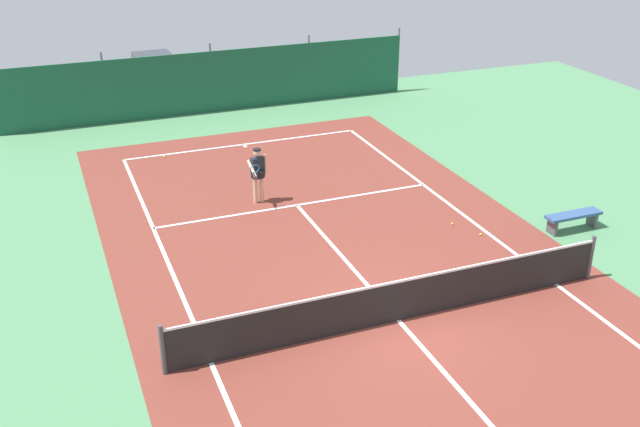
{
  "coord_description": "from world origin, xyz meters",
  "views": [
    {
      "loc": [
        -6.49,
        -11.89,
        8.85
      ],
      "look_at": [
        -0.28,
        3.87,
        0.9
      ],
      "focal_mm": 41.69,
      "sensor_mm": 36.0,
      "label": 1
    }
  ],
  "objects_px": {
    "tennis_player": "(258,171)",
    "tennis_ball_by_sideline": "(481,234)",
    "tennis_ball_near_player": "(452,224)",
    "parked_car": "(155,74)",
    "tennis_ball_midcourt": "(165,157)",
    "courtside_bench": "(573,217)",
    "tennis_net": "(399,300)"
  },
  "relations": [
    {
      "from": "tennis_ball_near_player",
      "to": "tennis_ball_by_sideline",
      "type": "xyz_separation_m",
      "value": [
        0.37,
        -0.83,
        0.0
      ]
    },
    {
      "from": "courtside_bench",
      "to": "tennis_ball_by_sideline",
      "type": "bearing_deg",
      "value": 166.01
    },
    {
      "from": "tennis_ball_by_sideline",
      "to": "parked_car",
      "type": "height_order",
      "value": "parked_car"
    },
    {
      "from": "tennis_net",
      "to": "tennis_player",
      "type": "height_order",
      "value": "tennis_player"
    },
    {
      "from": "tennis_ball_near_player",
      "to": "courtside_bench",
      "type": "distance_m",
      "value": 3.19
    },
    {
      "from": "parked_car",
      "to": "courtside_bench",
      "type": "relative_size",
      "value": 2.67
    },
    {
      "from": "tennis_net",
      "to": "tennis_ball_by_sideline",
      "type": "bearing_deg",
      "value": 36.14
    },
    {
      "from": "tennis_ball_midcourt",
      "to": "parked_car",
      "type": "distance_m",
      "value": 7.9
    },
    {
      "from": "tennis_player",
      "to": "parked_car",
      "type": "height_order",
      "value": "parked_car"
    },
    {
      "from": "tennis_net",
      "to": "tennis_ball_midcourt",
      "type": "relative_size",
      "value": 153.33
    },
    {
      "from": "tennis_player",
      "to": "parked_car",
      "type": "relative_size",
      "value": 0.38
    },
    {
      "from": "tennis_ball_near_player",
      "to": "tennis_net",
      "type": "bearing_deg",
      "value": -133.69
    },
    {
      "from": "tennis_ball_by_sideline",
      "to": "tennis_ball_midcourt",
      "type": "bearing_deg",
      "value": 127.05
    },
    {
      "from": "tennis_ball_by_sideline",
      "to": "tennis_net",
      "type": "bearing_deg",
      "value": -143.86
    },
    {
      "from": "tennis_player",
      "to": "tennis_ball_midcourt",
      "type": "bearing_deg",
      "value": -76.38
    },
    {
      "from": "tennis_ball_midcourt",
      "to": "courtside_bench",
      "type": "relative_size",
      "value": 0.04
    },
    {
      "from": "tennis_ball_near_player",
      "to": "tennis_ball_midcourt",
      "type": "height_order",
      "value": "same"
    },
    {
      "from": "tennis_player",
      "to": "tennis_ball_by_sideline",
      "type": "distance_m",
      "value": 6.45
    },
    {
      "from": "tennis_ball_midcourt",
      "to": "parked_car",
      "type": "xyz_separation_m",
      "value": [
        1.16,
        7.77,
        0.81
      ]
    },
    {
      "from": "tennis_ball_by_sideline",
      "to": "parked_car",
      "type": "distance_m",
      "value": 17.52
    },
    {
      "from": "tennis_ball_near_player",
      "to": "tennis_ball_by_sideline",
      "type": "height_order",
      "value": "same"
    },
    {
      "from": "tennis_ball_midcourt",
      "to": "courtside_bench",
      "type": "height_order",
      "value": "courtside_bench"
    },
    {
      "from": "tennis_ball_by_sideline",
      "to": "tennis_ball_near_player",
      "type": "bearing_deg",
      "value": 113.89
    },
    {
      "from": "tennis_player",
      "to": "tennis_ball_near_player",
      "type": "height_order",
      "value": "tennis_player"
    },
    {
      "from": "tennis_ball_near_player",
      "to": "parked_car",
      "type": "distance_m",
      "value": 16.61
    },
    {
      "from": "tennis_ball_near_player",
      "to": "tennis_ball_midcourt",
      "type": "bearing_deg",
      "value": 128.21
    },
    {
      "from": "tennis_net",
      "to": "courtside_bench",
      "type": "bearing_deg",
      "value": 19.31
    },
    {
      "from": "tennis_ball_midcourt",
      "to": "tennis_ball_by_sideline",
      "type": "distance_m",
      "value": 11.07
    },
    {
      "from": "tennis_net",
      "to": "tennis_ball_near_player",
      "type": "bearing_deg",
      "value": 46.31
    },
    {
      "from": "tennis_ball_midcourt",
      "to": "tennis_player",
      "type": "bearing_deg",
      "value": -68.17
    },
    {
      "from": "tennis_player",
      "to": "tennis_ball_by_sideline",
      "type": "height_order",
      "value": "tennis_player"
    },
    {
      "from": "tennis_ball_midcourt",
      "to": "parked_car",
      "type": "bearing_deg",
      "value": 81.53
    }
  ]
}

